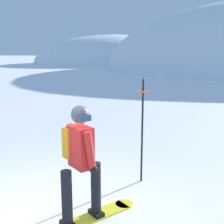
# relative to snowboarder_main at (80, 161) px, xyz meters

# --- Properties ---
(ridge_peak_far) EXTENTS (31.41, 28.27, 11.21)m
(ridge_peak_far) POSITION_rel_snowboarder_main_xyz_m (-13.40, 53.60, -0.92)
(ridge_peak_far) COLOR white
(ridge_peak_far) RESTS_ON ground
(snowboarder_main) EXTENTS (1.25, 1.50, 1.71)m
(snowboarder_main) POSITION_rel_snowboarder_main_xyz_m (0.00, 0.00, 0.00)
(snowboarder_main) COLOR yellow
(snowboarder_main) RESTS_ON ground
(piste_marker_near) EXTENTS (0.20, 0.20, 1.98)m
(piste_marker_near) POSITION_rel_snowboarder_main_xyz_m (0.63, 1.54, 0.21)
(piste_marker_near) COLOR black
(piste_marker_near) RESTS_ON ground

